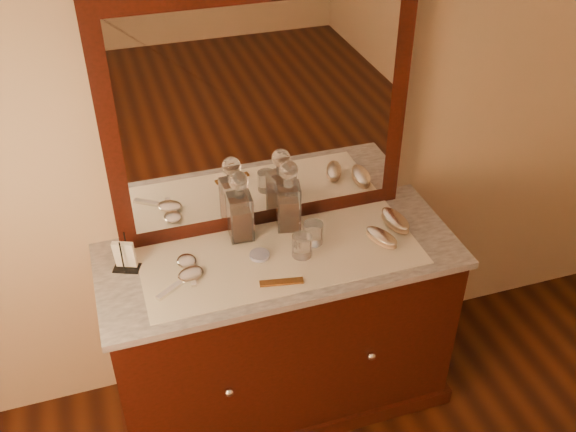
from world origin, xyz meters
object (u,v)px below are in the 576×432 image
(pin_dish, at_px, (260,255))
(hand_mirror_outer, at_px, (187,264))
(napkin_rack, at_px, (125,256))
(brush_far, at_px, (395,221))
(decanter_right, at_px, (288,202))
(hand_mirror_inner, at_px, (187,277))
(dresser_cabinet, at_px, (281,332))
(decanter_left, at_px, (240,213))
(brush_near, at_px, (381,237))
(comb, at_px, (282,282))
(mirror_frame, at_px, (260,113))

(pin_dish, bearing_deg, hand_mirror_outer, 173.23)
(napkin_rack, relative_size, brush_far, 0.82)
(napkin_rack, relative_size, decanter_right, 0.48)
(pin_dish, height_order, hand_mirror_inner, hand_mirror_inner)
(dresser_cabinet, height_order, decanter_right, decanter_right)
(dresser_cabinet, distance_m, decanter_left, 0.59)
(napkin_rack, bearing_deg, brush_near, -8.68)
(comb, bearing_deg, brush_far, 29.79)
(napkin_rack, xyz_separation_m, decanter_right, (0.67, 0.06, 0.06))
(comb, height_order, hand_mirror_inner, hand_mirror_inner)
(napkin_rack, bearing_deg, hand_mirror_outer, -14.45)
(comb, distance_m, hand_mirror_inner, 0.36)
(decanter_right, relative_size, brush_near, 1.82)
(dresser_cabinet, height_order, napkin_rack, napkin_rack)
(dresser_cabinet, height_order, pin_dish, pin_dish)
(comb, relative_size, brush_near, 0.96)
(comb, relative_size, hand_mirror_outer, 0.84)
(decanter_left, relative_size, hand_mirror_inner, 1.43)
(comb, xyz_separation_m, decanter_left, (-0.07, 0.32, 0.11))
(brush_far, bearing_deg, dresser_cabinet, -177.36)
(pin_dish, relative_size, hand_mirror_inner, 0.37)
(decanter_left, bearing_deg, pin_dish, -76.41)
(pin_dish, xyz_separation_m, hand_mirror_outer, (-0.28, 0.03, 0.00))
(decanter_left, bearing_deg, mirror_frame, 38.89)
(comb, xyz_separation_m, brush_far, (0.56, 0.20, 0.02))
(brush_near, bearing_deg, mirror_frame, 143.20)
(dresser_cabinet, distance_m, hand_mirror_inner, 0.59)
(decanter_left, distance_m, brush_near, 0.58)
(decanter_right, distance_m, brush_near, 0.40)
(dresser_cabinet, relative_size, hand_mirror_inner, 6.46)
(decanter_right, distance_m, hand_mirror_inner, 0.52)
(dresser_cabinet, xyz_separation_m, decanter_left, (-0.12, 0.15, 0.56))
(comb, xyz_separation_m, hand_mirror_inner, (-0.33, 0.13, 0.01))
(decanter_right, bearing_deg, dresser_cabinet, -118.57)
(brush_near, distance_m, hand_mirror_inner, 0.79)
(pin_dish, distance_m, hand_mirror_outer, 0.28)
(mirror_frame, distance_m, hand_mirror_inner, 0.68)
(comb, xyz_separation_m, brush_near, (0.46, 0.11, 0.02))
(decanter_right, height_order, brush_near, decanter_right)
(mirror_frame, relative_size, napkin_rack, 7.96)
(mirror_frame, distance_m, brush_far, 0.73)
(decanter_right, relative_size, hand_mirror_inner, 1.45)
(napkin_rack, height_order, hand_mirror_inner, napkin_rack)
(brush_far, bearing_deg, decanter_right, 162.77)
(napkin_rack, height_order, brush_far, napkin_rack)
(hand_mirror_outer, bearing_deg, decanter_left, 25.04)
(decanter_left, bearing_deg, napkin_rack, -173.16)
(dresser_cabinet, height_order, comb, comb)
(decanter_left, bearing_deg, brush_near, -21.50)
(brush_near, xyz_separation_m, hand_mirror_outer, (-0.77, 0.09, -0.01))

